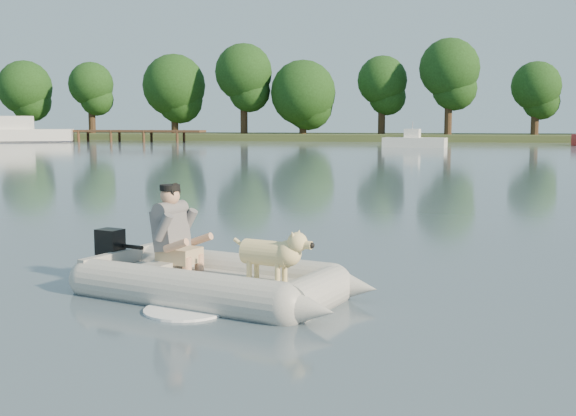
% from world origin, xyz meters
% --- Properties ---
extents(water, '(160.00, 160.00, 0.00)m').
position_xyz_m(water, '(0.00, 0.00, 0.00)').
color(water, slate).
rests_on(water, ground).
extents(shore_bank, '(160.00, 12.00, 0.70)m').
position_xyz_m(shore_bank, '(0.00, 62.00, 0.25)').
color(shore_bank, '#47512D').
rests_on(shore_bank, water).
extents(dock, '(18.00, 2.00, 1.04)m').
position_xyz_m(dock, '(-26.00, 52.00, 0.52)').
color(dock, '#4C331E').
rests_on(dock, water).
extents(treeline, '(93.65, 7.35, 9.27)m').
position_xyz_m(treeline, '(8.51, 61.06, 5.31)').
color(treeline, '#332316').
rests_on(treeline, shore_bank).
extents(dinghy, '(5.26, 4.61, 1.26)m').
position_xyz_m(dinghy, '(-0.48, -0.16, 0.53)').
color(dinghy, '#989893').
rests_on(dinghy, water).
extents(man, '(0.80, 0.74, 0.97)m').
position_xyz_m(man, '(-1.07, 0.08, 0.70)').
color(man, '#5D5D62').
rests_on(man, dinghy).
extents(dog, '(0.89, 0.54, 0.56)m').
position_xyz_m(dog, '(0.09, -0.29, 0.47)').
color(dog, '#D5BA7B').
rests_on(dog, dinghy).
extents(outboard_motor, '(0.44, 0.36, 0.71)m').
position_xyz_m(outboard_motor, '(-1.91, 0.31, 0.28)').
color(outboard_motor, black).
rests_on(outboard_motor, dinghy).
extents(cabin_cruiser, '(9.10, 6.05, 2.65)m').
position_xyz_m(cabin_cruiser, '(-32.27, 49.44, 1.12)').
color(cabin_cruiser, white).
rests_on(cabin_cruiser, water).
extents(motorboat, '(4.69, 2.45, 1.89)m').
position_xyz_m(motorboat, '(0.97, 43.67, 0.86)').
color(motorboat, white).
rests_on(motorboat, water).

